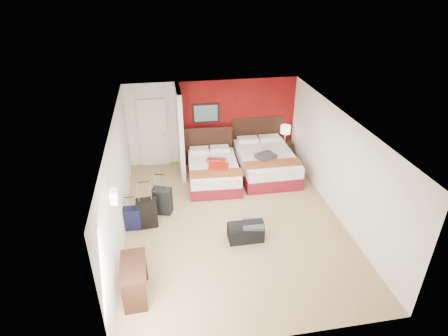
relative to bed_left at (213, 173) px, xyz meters
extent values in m
plane|color=tan|center=(0.19, -1.87, -0.29)|extent=(6.50, 6.50, 0.00)
cube|color=white|center=(0.19, 1.38, 0.96)|extent=(5.00, 0.04, 2.50)
cube|color=white|center=(-2.31, -1.87, 0.96)|extent=(0.04, 6.50, 2.50)
cube|color=black|center=(-0.01, 1.32, 1.26)|extent=(0.78, 0.03, 0.58)
cube|color=white|center=(-2.19, -3.37, 1.61)|extent=(0.12, 0.20, 0.24)
cube|color=maroon|center=(0.94, 1.36, 0.96)|extent=(3.50, 0.04, 2.50)
cube|color=silver|center=(-0.81, 0.74, 0.96)|extent=(0.12, 1.20, 2.50)
cube|color=silver|center=(-1.56, 1.33, 0.74)|extent=(0.82, 0.06, 2.05)
cube|color=white|center=(0.00, 0.00, 0.00)|extent=(1.45, 2.00, 0.58)
cube|color=silver|center=(1.55, 0.22, 0.04)|extent=(1.55, 2.20, 0.66)
cube|color=#9F1A0D|center=(0.10, -0.10, 0.33)|extent=(0.69, 0.83, 0.09)
cube|color=#3D3D42|center=(1.45, -0.08, 0.43)|extent=(0.62, 0.57, 0.12)
cube|color=black|center=(2.36, 1.03, 0.00)|extent=(0.43, 0.43, 0.58)
cylinder|color=white|center=(2.36, 1.03, 0.55)|extent=(0.39, 0.39, 0.53)
cube|color=black|center=(-1.80, -1.74, 0.05)|extent=(0.47, 0.31, 0.68)
cube|color=black|center=(-1.44, -1.27, 0.04)|extent=(0.51, 0.40, 0.65)
cube|color=black|center=(-2.13, -1.78, -0.02)|extent=(0.39, 0.25, 0.53)
cube|color=black|center=(0.33, -2.59, -0.09)|extent=(0.77, 0.41, 0.39)
cube|color=#3E3D42|center=(0.48, -2.64, 0.13)|extent=(0.51, 0.46, 0.06)
cube|color=black|center=(-1.99, -3.83, 0.09)|extent=(0.48, 0.92, 0.75)
camera|label=1|loc=(-1.25, -8.94, 5.08)|focal=30.00mm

